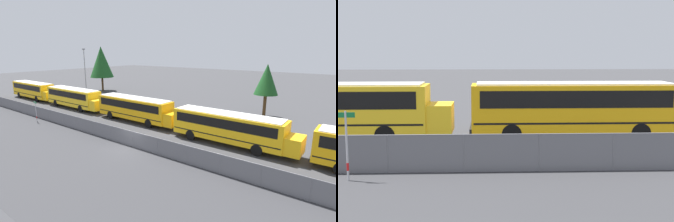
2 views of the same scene
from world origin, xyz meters
TOP-DOWN VIEW (x-y plane):
  - school_bus_2 at (-6.28, 6.81)m, footprint 12.62×2.49m
  - street_sign at (-16.63, -1.07)m, footprint 0.70×0.09m

SIDE VIEW (x-z plane):
  - street_sign at x=-16.63m, z-range 0.09..2.78m
  - school_bus_2 at x=-6.28m, z-range 0.31..3.50m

